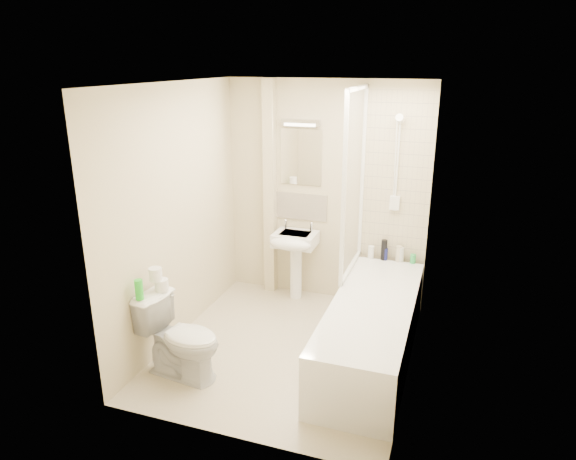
% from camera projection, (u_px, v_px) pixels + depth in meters
% --- Properties ---
extents(floor, '(2.50, 2.50, 0.00)m').
position_uv_depth(floor, '(288.00, 349.00, 4.81)').
color(floor, beige).
rests_on(floor, ground).
extents(wall_back, '(2.20, 0.02, 2.40)m').
position_uv_depth(wall_back, '(326.00, 193.00, 5.55)').
color(wall_back, beige).
rests_on(wall_back, ground).
extents(wall_left, '(0.02, 2.50, 2.40)m').
position_uv_depth(wall_left, '(176.00, 215.00, 4.77)').
color(wall_left, beige).
rests_on(wall_left, ground).
extents(wall_right, '(0.02, 2.50, 2.40)m').
position_uv_depth(wall_right, '(419.00, 241.00, 4.09)').
color(wall_right, beige).
rests_on(wall_right, ground).
extents(ceiling, '(2.20, 2.50, 0.02)m').
position_uv_depth(ceiling, '(288.00, 83.00, 4.05)').
color(ceiling, white).
rests_on(ceiling, wall_back).
extents(tile_back, '(0.70, 0.01, 1.75)m').
position_uv_depth(tile_back, '(397.00, 178.00, 5.24)').
color(tile_back, beige).
rests_on(tile_back, wall_back).
extents(tile_right, '(0.01, 2.10, 1.75)m').
position_uv_depth(tile_right, '(421.00, 210.00, 4.12)').
color(tile_right, beige).
rests_on(tile_right, wall_right).
extents(pipe_boxing, '(0.12, 0.12, 2.40)m').
position_uv_depth(pipe_boxing, '(270.00, 190.00, 5.69)').
color(pipe_boxing, beige).
rests_on(pipe_boxing, ground).
extents(splashback, '(0.60, 0.02, 0.30)m').
position_uv_depth(splashback, '(301.00, 206.00, 5.68)').
color(splashback, beige).
rests_on(splashback, wall_back).
extents(mirror, '(0.46, 0.01, 0.60)m').
position_uv_depth(mirror, '(301.00, 157.00, 5.51)').
color(mirror, white).
rests_on(mirror, wall_back).
extents(strip_light, '(0.42, 0.07, 0.07)m').
position_uv_depth(strip_light, '(301.00, 123.00, 5.37)').
color(strip_light, silver).
rests_on(strip_light, wall_back).
extents(bathtub, '(0.70, 2.10, 0.55)m').
position_uv_depth(bathtub, '(372.00, 329.00, 4.59)').
color(bathtub, white).
rests_on(bathtub, ground).
extents(shower_screen, '(0.04, 0.92, 1.80)m').
position_uv_depth(shower_screen, '(354.00, 183.00, 4.94)').
color(shower_screen, white).
rests_on(shower_screen, bathtub).
extents(shower_fixture, '(0.10, 0.16, 0.99)m').
position_uv_depth(shower_fixture, '(397.00, 167.00, 5.16)').
color(shower_fixture, white).
rests_on(shower_fixture, wall_back).
extents(pedestal_sink, '(0.46, 0.44, 0.89)m').
position_uv_depth(pedestal_sink, '(294.00, 247.00, 5.61)').
color(pedestal_sink, white).
rests_on(pedestal_sink, ground).
extents(bottle_white_a, '(0.06, 0.06, 0.14)m').
position_uv_depth(bottle_white_a, '(371.00, 252.00, 5.49)').
color(bottle_white_a, white).
rests_on(bottle_white_a, bathtub).
extents(bottle_black_b, '(0.06, 0.06, 0.22)m').
position_uv_depth(bottle_black_b, '(384.00, 250.00, 5.43)').
color(bottle_black_b, black).
rests_on(bottle_black_b, bathtub).
extents(bottle_blue, '(0.06, 0.06, 0.13)m').
position_uv_depth(bottle_blue, '(385.00, 254.00, 5.44)').
color(bottle_blue, navy).
rests_on(bottle_blue, bathtub).
extents(bottle_cream, '(0.06, 0.06, 0.17)m').
position_uv_depth(bottle_cream, '(399.00, 254.00, 5.39)').
color(bottle_cream, beige).
rests_on(bottle_cream, bathtub).
extents(bottle_white_b, '(0.06, 0.06, 0.16)m').
position_uv_depth(bottle_white_b, '(401.00, 255.00, 5.39)').
color(bottle_white_b, silver).
rests_on(bottle_white_b, bathtub).
extents(bottle_green, '(0.06, 0.06, 0.10)m').
position_uv_depth(bottle_green, '(413.00, 259.00, 5.36)').
color(bottle_green, green).
rests_on(bottle_green, bathtub).
extents(toilet, '(0.58, 0.81, 0.72)m').
position_uv_depth(toilet, '(181.00, 337.00, 4.31)').
color(toilet, white).
rests_on(toilet, ground).
extents(toilet_roll_lower, '(0.12, 0.12, 0.10)m').
position_uv_depth(toilet_roll_lower, '(161.00, 285.00, 4.34)').
color(toilet_roll_lower, white).
rests_on(toilet_roll_lower, toilet).
extents(toilet_roll_upper, '(0.11, 0.11, 0.11)m').
position_uv_depth(toilet_roll_upper, '(155.00, 274.00, 4.29)').
color(toilet_roll_upper, white).
rests_on(toilet_roll_upper, toilet_roll_lower).
extents(green_bottle, '(0.07, 0.07, 0.17)m').
position_uv_depth(green_bottle, '(139.00, 290.00, 4.16)').
color(green_bottle, green).
rests_on(green_bottle, toilet).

